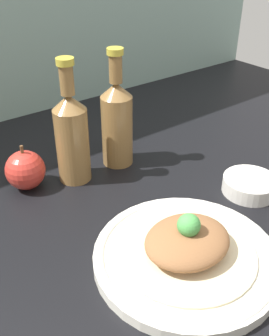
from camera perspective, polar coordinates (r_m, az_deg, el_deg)
ground_plane at (r=68.89cm, az=-1.56°, el=-9.20°), size 180.00×110.00×4.00cm
plate at (r=60.54cm, az=7.47°, el=-12.54°), size 27.74×27.74×2.12cm
plated_food at (r=58.72cm, az=7.65°, el=-10.67°), size 20.60×20.60×7.00cm
cider_bottle_left at (r=75.04cm, az=-9.09°, el=4.73°), size 6.37×6.37×24.15cm
cider_bottle_right at (r=79.84cm, az=-2.57°, el=6.83°), size 6.37×6.37×24.15cm
apple at (r=77.03cm, az=-15.56°, el=-0.28°), size 7.54×7.54×8.98cm
dipping_bowl at (r=77.14cm, az=16.39°, el=-2.40°), size 10.20×10.20×2.97cm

